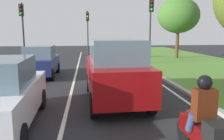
# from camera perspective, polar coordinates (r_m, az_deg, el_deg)

# --- Properties ---
(ground_plane) EXTENTS (60.00, 60.00, 0.00)m
(ground_plane) POSITION_cam_1_polar(r_m,az_deg,el_deg) (13.92, -6.16, -1.11)
(ground_plane) COLOR #262628
(lane_line_center) EXTENTS (0.12, 32.00, 0.01)m
(lane_line_center) POSITION_cam_1_polar(r_m,az_deg,el_deg) (13.94, -9.04, -1.15)
(lane_line_center) COLOR silver
(lane_line_center) RESTS_ON ground
(lane_line_right_edge) EXTENTS (0.12, 32.00, 0.01)m
(lane_line_right_edge) POSITION_cam_1_polar(r_m,az_deg,el_deg) (14.38, 8.34, -0.80)
(lane_line_right_edge) COLOR silver
(lane_line_right_edge) RESTS_ON ground
(grass_verge_right) EXTENTS (9.00, 48.00, 0.06)m
(grass_verge_right) POSITION_cam_1_polar(r_m,az_deg,el_deg) (16.32, 25.23, -0.30)
(grass_verge_right) COLOR #548433
(grass_verge_right) RESTS_ON ground
(curb_right) EXTENTS (0.24, 48.00, 0.12)m
(curb_right) POSITION_cam_1_polar(r_m,az_deg,el_deg) (14.51, 10.25, -0.54)
(curb_right) COLOR #9E9B93
(curb_right) RESTS_ON ground
(car_suv_ahead) EXTENTS (2.08, 4.56, 2.28)m
(car_suv_ahead) POSITION_cam_1_polar(r_m,az_deg,el_deg) (8.25, 0.81, -0.07)
(car_suv_ahead) COLOR maroon
(car_suv_ahead) RESTS_ON ground
(car_sedan_left_lane) EXTENTS (1.97, 4.36, 1.86)m
(car_sedan_left_lane) POSITION_cam_1_polar(r_m,az_deg,el_deg) (6.70, -26.21, -5.44)
(car_sedan_left_lane) COLOR silver
(car_sedan_left_lane) RESTS_ON ground
(car_hatchback_far) EXTENTS (1.74, 3.71, 1.78)m
(car_hatchback_far) POSITION_cam_1_polar(r_m,az_deg,el_deg) (13.65, -17.30, 2.06)
(car_hatchback_far) COLOR navy
(car_hatchback_far) RESTS_ON ground
(motorcycle) EXTENTS (0.41, 1.90, 1.01)m
(motorcycle) POSITION_cam_1_polar(r_m,az_deg,el_deg) (4.87, 21.62, -14.91)
(motorcycle) COLOR #590A0A
(motorcycle) RESTS_ON ground
(rider_person) EXTENTS (0.50, 0.40, 1.16)m
(rider_person) POSITION_cam_1_polar(r_m,az_deg,el_deg) (4.70, 21.78, -7.76)
(rider_person) COLOR #4C1E0C
(rider_person) RESTS_ON ground
(traffic_light_near_right) EXTENTS (0.32, 0.50, 5.28)m
(traffic_light_near_right) POSITION_cam_1_polar(r_m,az_deg,el_deg) (18.49, 9.61, 12.38)
(traffic_light_near_right) COLOR #2D2D2D
(traffic_light_near_right) RESTS_ON ground
(traffic_light_overhead_left) EXTENTS (0.32, 0.50, 4.79)m
(traffic_light_overhead_left) POSITION_cam_1_polar(r_m,az_deg,el_deg) (19.57, -21.44, 11.02)
(traffic_light_overhead_left) COLOR #2D2D2D
(traffic_light_overhead_left) RESTS_ON ground
(traffic_light_far_median) EXTENTS (0.32, 0.50, 4.80)m
(traffic_light_far_median) POSITION_cam_1_polar(r_m,az_deg,el_deg) (25.24, -6.09, 11.06)
(traffic_light_far_median) COLOR #2D2D2D
(traffic_light_far_median) RESTS_ON ground
(tree_roadside_far) EXTENTS (3.89, 3.89, 5.74)m
(tree_roadside_far) POSITION_cam_1_polar(r_m,az_deg,el_deg) (23.08, 16.21, 12.87)
(tree_roadside_far) COLOR #4C331E
(tree_roadside_far) RESTS_ON ground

